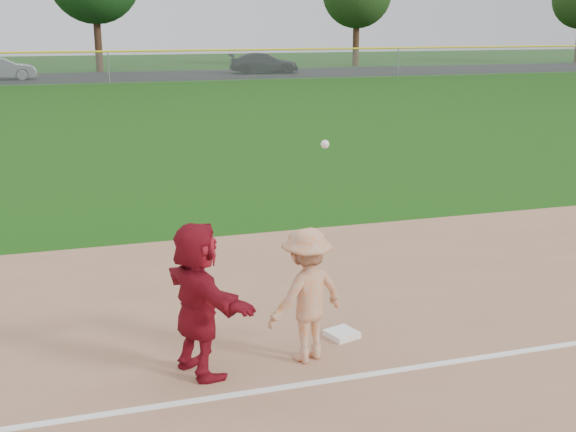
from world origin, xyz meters
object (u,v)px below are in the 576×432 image
object	(u,v)px
car_mid	(0,69)
car_right	(264,63)
base_runner	(198,299)
first_base	(342,334)

from	to	relation	value
car_mid	car_right	world-z (taller)	car_right
base_runner	car_right	bearing A→B (deg)	-35.47
first_base	base_runner	world-z (taller)	base_runner
first_base	base_runner	xyz separation A→B (m)	(-1.88, -0.42, 0.85)
first_base	base_runner	bearing A→B (deg)	-167.44
car_right	car_mid	bearing A→B (deg)	102.54
base_runner	car_mid	xyz separation A→B (m)	(-5.23, 45.12, -0.14)
first_base	car_mid	size ratio (longest dim) A/B	0.08
base_runner	car_mid	distance (m)	45.42
first_base	car_mid	xyz separation A→B (m)	(-7.11, 44.70, 0.71)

